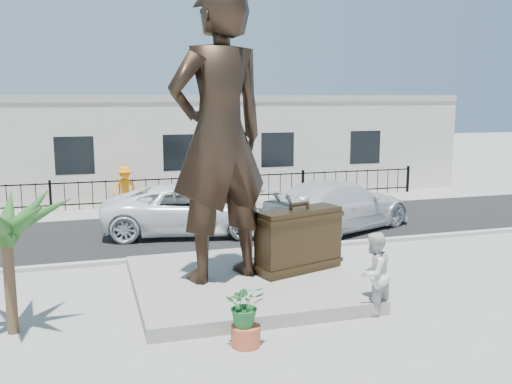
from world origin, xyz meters
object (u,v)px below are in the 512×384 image
tourist (374,274)px  car_white (191,209)px  statue (219,136)px  suitcase (299,240)px

tourist → car_white: 8.75m
statue → tourist: (2.79, -2.51, -2.83)m
statue → car_white: statue is taller
suitcase → tourist: bearing=-91.0°
suitcase → tourist: 2.63m
statue → tourist: statue is taller
statue → car_white: bearing=-109.4°
tourist → suitcase: bearing=-101.8°
suitcase → tourist: size_ratio=1.24×
suitcase → car_white: suitcase is taller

